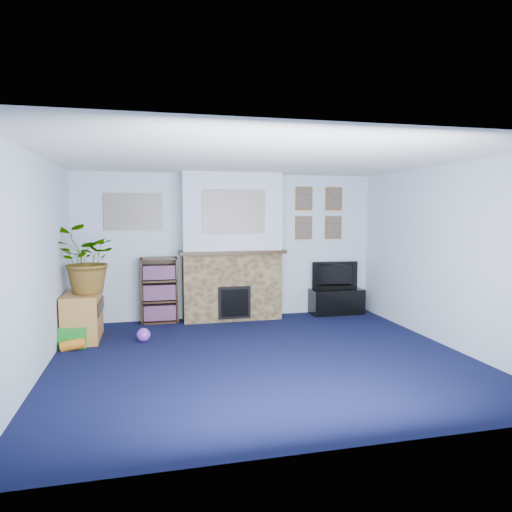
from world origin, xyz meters
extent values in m
cube|color=black|center=(0.00, 0.00, 0.00)|extent=(5.00, 4.50, 0.01)
cube|color=white|center=(0.00, 0.00, 2.40)|extent=(5.00, 4.50, 0.01)
cube|color=silver|center=(0.00, 2.25, 1.20)|extent=(5.00, 0.04, 2.40)
cube|color=silver|center=(0.00, -2.25, 1.20)|extent=(5.00, 0.04, 2.40)
cube|color=silver|center=(-2.50, 0.00, 1.20)|extent=(0.04, 4.50, 2.40)
cube|color=silver|center=(2.50, 0.00, 1.20)|extent=(0.04, 4.50, 2.40)
cube|color=brown|center=(0.00, 2.05, 0.55)|extent=(1.60, 0.40, 1.10)
cube|color=brown|center=(0.00, 2.05, 1.75)|extent=(1.60, 0.40, 1.30)
cube|color=brown|center=(0.00, 2.02, 1.12)|extent=(1.72, 0.50, 0.05)
cube|color=brown|center=(0.00, 1.84, 0.32)|extent=(0.52, 0.08, 0.52)
cube|color=brown|center=(0.00, 1.80, 0.32)|extent=(0.44, 0.02, 0.44)
cube|color=gray|center=(0.00, 1.84, 1.78)|extent=(1.00, 0.03, 0.68)
cube|color=gray|center=(-1.55, 2.23, 1.78)|extent=(0.90, 0.03, 0.58)
cube|color=brown|center=(1.30, 2.23, 2.00)|extent=(0.30, 0.03, 0.40)
cube|color=brown|center=(1.85, 2.23, 2.00)|extent=(0.30, 0.03, 0.40)
cube|color=brown|center=(1.30, 2.23, 1.50)|extent=(0.30, 0.03, 0.40)
cube|color=brown|center=(1.85, 2.23, 1.50)|extent=(0.30, 0.03, 0.40)
cube|color=black|center=(1.85, 2.03, 0.23)|extent=(0.91, 0.39, 0.43)
imported|color=black|center=(1.85, 2.05, 0.67)|extent=(0.83, 0.17, 0.47)
cube|color=black|center=(-1.17, 2.23, 0.53)|extent=(0.58, 0.02, 1.05)
cube|color=black|center=(-1.45, 2.10, 0.53)|extent=(0.03, 0.28, 1.05)
cube|color=black|center=(-0.90, 2.10, 0.53)|extent=(0.03, 0.28, 1.05)
cube|color=black|center=(-1.17, 2.10, 0.01)|extent=(0.56, 0.28, 0.03)
cube|color=black|center=(-1.17, 2.10, 0.35)|extent=(0.56, 0.28, 0.03)
cube|color=black|center=(-1.17, 2.10, 0.68)|extent=(0.56, 0.28, 0.03)
cube|color=black|center=(-1.17, 2.10, 1.04)|extent=(0.56, 0.28, 0.03)
cube|color=black|center=(-1.17, 2.09, 0.17)|extent=(0.50, 0.22, 0.24)
cube|color=black|center=(-1.17, 2.09, 0.50)|extent=(0.50, 0.22, 0.24)
cube|color=black|center=(-1.17, 2.09, 0.82)|extent=(0.50, 0.22, 0.22)
cube|color=#AB7236|center=(-2.24, 1.34, 0.35)|extent=(0.47, 0.84, 0.65)
imported|color=#26661E|center=(-2.19, 1.29, 1.13)|extent=(1.04, 0.97, 0.95)
cube|color=gold|center=(-0.04, 2.00, 1.22)|extent=(0.10, 0.06, 0.14)
cylinder|color=#B2BFC6|center=(0.26, 2.00, 1.23)|extent=(0.05, 0.05, 0.16)
sphere|color=gray|center=(-0.51, 2.00, 1.22)|extent=(0.14, 0.14, 0.14)
cylinder|color=#198C26|center=(0.73, 2.00, 1.21)|extent=(0.07, 0.07, 0.13)
cube|color=#198C26|center=(-2.30, 1.00, 0.14)|extent=(0.39, 0.34, 0.27)
sphere|color=purple|center=(-1.42, 1.02, 0.09)|extent=(0.19, 0.19, 0.19)
cube|color=#198C26|center=(-2.30, 1.00, 0.11)|extent=(0.22, 0.22, 0.21)
cylinder|color=orange|center=(-2.30, 0.83, 0.07)|extent=(0.31, 0.14, 0.18)
camera|label=1|loc=(-1.32, -5.28, 1.77)|focal=32.00mm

